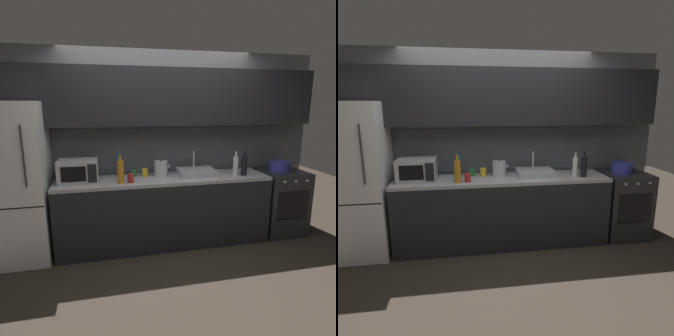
% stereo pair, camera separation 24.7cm
% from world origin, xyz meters
% --- Properties ---
extents(ground_plane, '(10.00, 10.00, 0.00)m').
position_xyz_m(ground_plane, '(0.00, 0.00, 0.00)').
color(ground_plane, '#2D261E').
extents(back_wall, '(4.44, 0.44, 2.50)m').
position_xyz_m(back_wall, '(0.00, 1.20, 1.55)').
color(back_wall, slate).
rests_on(back_wall, ground).
extents(counter_run, '(2.70, 0.60, 0.90)m').
position_xyz_m(counter_run, '(0.00, 0.90, 0.45)').
color(counter_run, black).
rests_on(counter_run, ground).
extents(refrigerator, '(0.68, 0.69, 1.85)m').
position_xyz_m(refrigerator, '(-1.73, 0.90, 0.92)').
color(refrigerator, white).
rests_on(refrigerator, ground).
extents(oven_range, '(0.60, 0.62, 0.90)m').
position_xyz_m(oven_range, '(1.69, 0.90, 0.45)').
color(oven_range, '#232326').
rests_on(oven_range, ground).
extents(microwave, '(0.46, 0.35, 0.27)m').
position_xyz_m(microwave, '(-1.05, 0.92, 1.04)').
color(microwave, '#A8AAAF').
rests_on(microwave, counter_run).
extents(sink_basin, '(0.48, 0.38, 0.30)m').
position_xyz_m(sink_basin, '(0.44, 0.93, 0.94)').
color(sink_basin, '#ADAFB5').
rests_on(sink_basin, counter_run).
extents(kettle, '(0.20, 0.17, 0.23)m').
position_xyz_m(kettle, '(-0.04, 0.96, 1.00)').
color(kettle, '#B7BABF').
rests_on(kettle, counter_run).
extents(wine_bottle_teal, '(0.06, 0.06, 0.35)m').
position_xyz_m(wine_bottle_teal, '(-0.56, 1.05, 1.05)').
color(wine_bottle_teal, '#19666B').
rests_on(wine_bottle_teal, counter_run).
extents(wine_bottle_amber, '(0.08, 0.08, 0.34)m').
position_xyz_m(wine_bottle_amber, '(-0.56, 0.73, 1.04)').
color(wine_bottle_amber, '#B27019').
rests_on(wine_bottle_amber, counter_run).
extents(wine_bottle_dark, '(0.08, 0.08, 0.32)m').
position_xyz_m(wine_bottle_dark, '(1.04, 0.78, 1.03)').
color(wine_bottle_dark, black).
rests_on(wine_bottle_dark, counter_run).
extents(wine_bottle_clear, '(0.07, 0.07, 0.32)m').
position_xyz_m(wine_bottle_clear, '(0.93, 0.81, 1.03)').
color(wine_bottle_clear, silver).
rests_on(wine_bottle_clear, counter_run).
extents(mug_green, '(0.07, 0.07, 0.09)m').
position_xyz_m(mug_green, '(-0.38, 1.04, 0.94)').
color(mug_green, '#1E6B2D').
rests_on(mug_green, counter_run).
extents(mug_yellow, '(0.08, 0.08, 0.10)m').
position_xyz_m(mug_yellow, '(-0.24, 1.02, 0.95)').
color(mug_yellow, gold).
rests_on(mug_yellow, counter_run).
extents(mug_red, '(0.07, 0.07, 0.11)m').
position_xyz_m(mug_red, '(-0.44, 0.75, 0.95)').
color(mug_red, '#A82323').
rests_on(mug_red, counter_run).
extents(cooking_pot, '(0.28, 0.28, 0.14)m').
position_xyz_m(cooking_pot, '(1.64, 0.90, 0.97)').
color(cooking_pot, '#333899').
rests_on(cooking_pot, oven_range).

